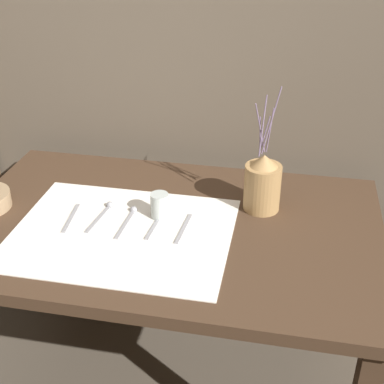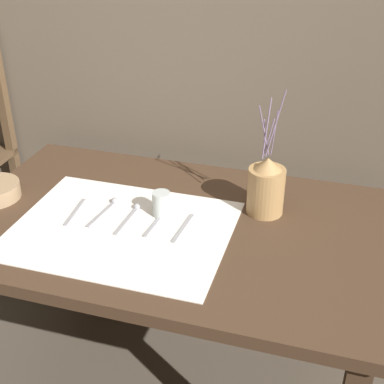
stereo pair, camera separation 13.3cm
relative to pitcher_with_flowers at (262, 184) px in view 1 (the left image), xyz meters
The scene contains 10 objects.
stone_wall_back 0.59m from the pitcher_with_flowers, 126.33° to the left, with size 7.00×0.06×2.40m.
wooden_table 0.36m from the pitcher_with_flowers, 152.42° to the right, with size 1.33×0.84×0.76m.
linen_cloth 0.47m from the pitcher_with_flowers, 150.31° to the right, with size 0.66×0.52×0.00m.
pitcher_with_flowers is the anchor object (origin of this frame).
glass_tumbler_near 0.34m from the pitcher_with_flowers, 158.91° to the right, with size 0.06×0.06×0.08m.
fork_inner 0.62m from the pitcher_with_flowers, 162.37° to the right, with size 0.03×0.17×0.00m.
spoon_outer 0.51m from the pitcher_with_flowers, 166.21° to the right, with size 0.04×0.18×0.02m.
spoon_inner 0.43m from the pitcher_with_flowers, 161.60° to the right, with size 0.02×0.18×0.02m.
knife_center 0.37m from the pitcher_with_flowers, 151.27° to the right, with size 0.02×0.17×0.00m.
fork_outer 0.30m from the pitcher_with_flowers, 141.64° to the right, with size 0.02×0.17×0.00m.
Camera 1 is at (0.35, -1.37, 1.67)m, focal length 50.00 mm.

